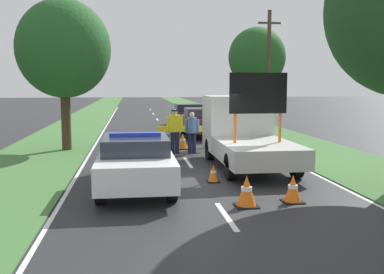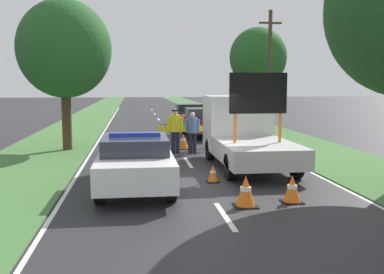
% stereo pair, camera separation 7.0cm
% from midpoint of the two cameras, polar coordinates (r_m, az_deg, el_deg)
% --- Properties ---
extents(ground_plane, '(160.00, 160.00, 0.00)m').
position_cam_midpoint_polar(ground_plane, '(13.16, 0.94, -5.50)').
color(ground_plane, '#28282B').
extents(lane_markings, '(7.42, 58.65, 0.01)m').
position_cam_midpoint_polar(lane_markings, '(24.22, -3.03, 0.16)').
color(lane_markings, silver).
rests_on(lane_markings, ground).
extents(grass_verge_left, '(3.68, 120.00, 0.03)m').
position_cam_midpoint_polar(grass_verge_left, '(33.04, -14.00, 1.77)').
color(grass_verge_left, '#427038').
rests_on(grass_verge_left, ground).
extents(grass_verge_right, '(3.68, 120.00, 0.03)m').
position_cam_midpoint_polar(grass_verge_right, '(33.68, 5.31, 2.03)').
color(grass_verge_right, '#427038').
rests_on(grass_verge_right, ground).
extents(police_car, '(1.92, 4.86, 1.52)m').
position_cam_midpoint_polar(police_car, '(12.12, -7.34, -2.97)').
color(police_car, white).
rests_on(police_car, ground).
extents(work_truck, '(2.26, 5.56, 3.14)m').
position_cam_midpoint_polar(work_truck, '(15.67, 6.45, 0.62)').
color(work_truck, white).
rests_on(work_truck, ground).
extents(road_barrier, '(2.45, 0.08, 1.04)m').
position_cam_midpoint_polar(road_barrier, '(18.73, -0.80, 0.81)').
color(road_barrier, black).
rests_on(road_barrier, ground).
extents(police_officer, '(0.65, 0.41, 1.80)m').
position_cam_midpoint_polar(police_officer, '(17.87, -2.32, 1.23)').
color(police_officer, '#191E38').
rests_on(police_officer, ground).
extents(pedestrian_civilian, '(0.60, 0.38, 1.67)m').
position_cam_midpoint_polar(pedestrian_civilian, '(18.02, -0.12, 0.99)').
color(pedestrian_civilian, '#191E38').
rests_on(pedestrian_civilian, ground).
extents(traffic_cone_near_police, '(0.50, 0.50, 0.68)m').
position_cam_midpoint_polar(traffic_cone_near_police, '(19.29, -1.31, -0.54)').
color(traffic_cone_near_police, black).
rests_on(traffic_cone_near_police, ground).
extents(traffic_cone_centre_front, '(0.53, 0.53, 0.72)m').
position_cam_midpoint_polar(traffic_cone_centre_front, '(10.41, 6.75, -6.84)').
color(traffic_cone_centre_front, black).
rests_on(traffic_cone_centre_front, ground).
extents(traffic_cone_near_truck, '(0.51, 0.51, 0.70)m').
position_cam_midpoint_polar(traffic_cone_near_truck, '(15.88, -6.37, -2.14)').
color(traffic_cone_near_truck, black).
rests_on(traffic_cone_near_truck, ground).
extents(traffic_cone_behind_barrier, '(0.36, 0.36, 0.50)m').
position_cam_midpoint_polar(traffic_cone_behind_barrier, '(12.88, 2.57, -4.66)').
color(traffic_cone_behind_barrier, black).
rests_on(traffic_cone_behind_barrier, ground).
extents(traffic_cone_lane_edge, '(0.48, 0.48, 0.66)m').
position_cam_midpoint_polar(traffic_cone_lane_edge, '(10.96, 12.51, -6.43)').
color(traffic_cone_lane_edge, black).
rests_on(traffic_cone_lane_edge, ground).
extents(queued_car_wagon_maroon, '(1.84, 4.00, 1.52)m').
position_cam_midpoint_polar(queued_car_wagon_maroon, '(23.78, 1.05, 1.95)').
color(queued_car_wagon_maroon, maroon).
rests_on(queued_car_wagon_maroon, ground).
extents(queued_car_sedan_black, '(1.86, 4.21, 1.48)m').
position_cam_midpoint_polar(queued_car_sedan_black, '(29.64, -0.58, 2.91)').
color(queued_car_sedan_black, black).
rests_on(queued_car_sedan_black, ground).
extents(roadside_tree_near_right, '(3.86, 3.86, 6.26)m').
position_cam_midpoint_polar(roadside_tree_near_right, '(19.56, -16.08, 10.67)').
color(roadside_tree_near_right, '#42301E').
rests_on(roadside_tree_near_right, ground).
extents(roadside_tree_mid_left, '(3.39, 3.39, 6.14)m').
position_cam_midpoint_polar(roadside_tree_mid_left, '(27.38, 8.17, 9.93)').
color(roadside_tree_mid_left, '#42301E').
rests_on(roadside_tree_mid_left, ground).
extents(utility_pole, '(1.20, 0.20, 6.60)m').
position_cam_midpoint_polar(utility_pole, '(24.25, 9.60, 8.16)').
color(utility_pole, '#473828').
rests_on(utility_pole, ground).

